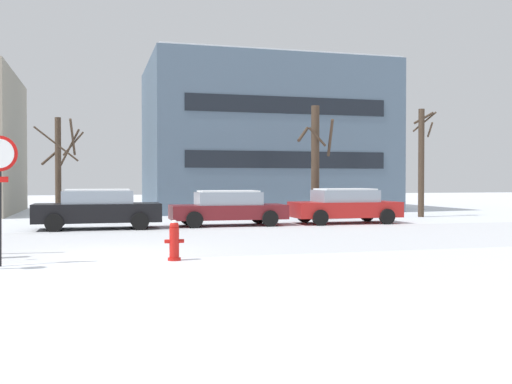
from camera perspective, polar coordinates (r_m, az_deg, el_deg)
The scene contains 10 objects.
ground_plane at distance 15.02m, azimuth -14.04°, elevation -5.87°, with size 120.00×120.00×0.00m, color white.
road_surface at distance 18.05m, azimuth -14.23°, elevation -4.69°, with size 80.00×8.09×0.00m.
fire_hydrant at distance 13.69m, azimuth -7.83°, elevation -4.58°, with size 0.44×0.30×0.92m.
parked_car_black at distance 22.96m, azimuth -14.91°, elevation -1.55°, with size 4.61×2.06×1.49m.
parked_car_maroon at distance 23.81m, azimuth -2.69°, elevation -1.51°, with size 4.60×2.02×1.41m.
parked_car_red at distance 25.36m, azimuth 8.51°, elevation -1.29°, with size 4.53×2.16×1.47m.
tree_far_right at distance 25.88m, azimuth -18.30°, elevation 2.37°, with size 1.93×1.94×4.41m.
tree_far_left at distance 30.57m, azimuth 15.57°, elevation 2.96°, with size 1.01×1.43×5.34m.
tree_far_mid at distance 27.67m, azimuth 5.72°, elevation 3.04°, with size 1.84×1.83×5.26m.
building_far_right at distance 36.76m, azimuth 0.67°, elevation 5.19°, with size 13.94×10.09×8.83m.
Camera 1 is at (-0.28, -14.91, 1.83)m, focal length 41.78 mm.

